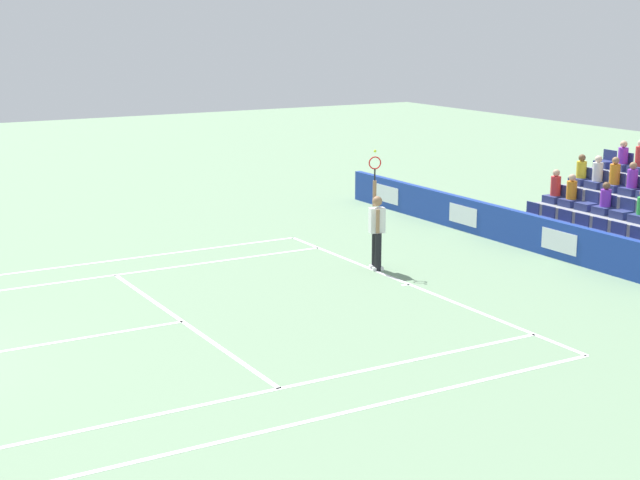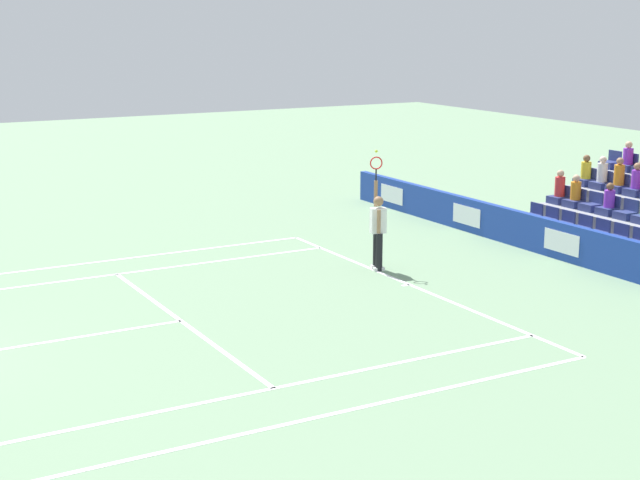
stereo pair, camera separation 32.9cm
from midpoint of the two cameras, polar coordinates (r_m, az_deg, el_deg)
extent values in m
cube|color=white|center=(21.96, 5.72, -2.63)|extent=(10.97, 0.10, 0.01)
cube|color=white|center=(19.45, -7.72, -4.74)|extent=(8.23, 0.10, 0.01)
cube|color=white|center=(18.60, -16.96, -6.05)|extent=(0.10, 6.40, 0.01)
cube|color=white|center=(23.06, -12.56, -2.12)|extent=(0.10, 11.89, 0.01)
cube|color=white|center=(15.72, -3.65, -9.02)|extent=(0.10, 11.89, 0.01)
cube|color=white|center=(24.34, -13.50, -1.38)|extent=(0.10, 11.89, 0.01)
cube|color=white|center=(14.59, -1.28, -10.79)|extent=(0.10, 11.89, 0.01)
cube|color=white|center=(21.90, 5.51, -2.66)|extent=(0.10, 0.20, 0.01)
cube|color=#193899|center=(24.73, 14.60, -0.10)|extent=(19.02, 0.20, 0.94)
cube|color=white|center=(24.65, 14.42, -0.13)|extent=(1.22, 0.01, 0.53)
cube|color=white|center=(27.46, 8.97, 1.44)|extent=(1.22, 0.01, 0.53)
cube|color=white|center=(30.48, 4.56, 2.69)|extent=(1.22, 0.01, 0.53)
cylinder|color=black|center=(22.99, 3.92, -0.73)|extent=(0.16, 0.16, 0.90)
cylinder|color=black|center=(23.22, 3.74, -0.60)|extent=(0.16, 0.16, 0.90)
cube|color=white|center=(23.09, 3.90, -1.72)|extent=(0.19, 0.28, 0.08)
cube|color=white|center=(23.31, 3.73, -1.58)|extent=(0.19, 0.28, 0.08)
cube|color=white|center=(22.94, 3.86, 1.16)|extent=(0.31, 0.41, 0.60)
sphere|color=#9E7251|center=(22.85, 3.87, 2.29)|extent=(0.24, 0.24, 0.24)
cylinder|color=#9E7251|center=(23.03, 3.72, 2.75)|extent=(0.09, 0.09, 0.62)
cylinder|color=#9E7251|center=(22.71, 3.90, 1.09)|extent=(0.09, 0.09, 0.56)
cylinder|color=black|center=(22.95, 3.73, 3.86)|extent=(0.04, 0.04, 0.28)
torus|color=red|center=(22.91, 3.74, 4.55)|extent=(0.11, 0.31, 0.31)
sphere|color=#D1E533|center=(22.87, 3.75, 5.24)|extent=(0.07, 0.07, 0.07)
cube|color=gray|center=(25.53, 16.32, -0.41)|extent=(5.58, 0.95, 0.42)
cube|color=navy|center=(24.64, 18.40, -0.28)|extent=(0.48, 0.44, 0.20)
cube|color=navy|center=(25.04, 17.37, 0.00)|extent=(0.48, 0.44, 0.20)
cube|color=navy|center=(25.14, 17.72, 0.61)|extent=(0.48, 0.04, 0.30)
cube|color=navy|center=(25.46, 16.36, 0.27)|extent=(0.48, 0.44, 0.20)
cube|color=navy|center=(25.55, 16.71, 0.87)|extent=(0.48, 0.04, 0.30)
cube|color=navy|center=(25.89, 15.39, 0.54)|extent=(0.48, 0.44, 0.20)
cube|color=navy|center=(25.97, 15.74, 1.12)|extent=(0.48, 0.04, 0.30)
cube|color=navy|center=(26.32, 14.45, 0.79)|extent=(0.48, 0.44, 0.20)
cube|color=navy|center=(26.41, 14.79, 1.37)|extent=(0.48, 0.04, 0.30)
cube|color=navy|center=(26.76, 13.54, 1.04)|extent=(0.48, 0.44, 0.20)
cube|color=navy|center=(26.85, 13.88, 1.60)|extent=(0.48, 0.04, 0.30)
cube|color=navy|center=(27.21, 12.66, 1.28)|extent=(0.48, 0.44, 0.20)
cube|color=navy|center=(27.29, 13.00, 1.83)|extent=(0.48, 0.04, 0.30)
cube|color=gray|center=(26.16, 17.81, 0.28)|extent=(5.58, 0.95, 0.84)
cube|color=navy|center=(26.06, 17.89, 1.40)|extent=(0.48, 0.44, 0.20)
cube|color=navy|center=(26.15, 18.23, 1.97)|extent=(0.48, 0.04, 0.30)
cube|color=navy|center=(26.47, 16.91, 1.64)|extent=(0.48, 0.44, 0.20)
cube|color=navy|center=(26.57, 17.25, 2.20)|extent=(0.48, 0.04, 0.30)
cube|color=navy|center=(26.89, 15.97, 1.87)|extent=(0.48, 0.44, 0.20)
cube|color=navy|center=(26.99, 16.30, 2.43)|extent=(0.48, 0.04, 0.30)
cube|color=navy|center=(27.33, 15.05, 2.09)|extent=(0.48, 0.44, 0.20)
cube|color=navy|center=(27.42, 15.38, 2.64)|extent=(0.48, 0.04, 0.30)
cube|color=navy|center=(27.76, 14.17, 2.31)|extent=(0.48, 0.44, 0.20)
cube|color=navy|center=(27.86, 14.49, 2.85)|extent=(0.48, 0.04, 0.30)
cube|color=navy|center=(27.08, 18.37, 2.69)|extent=(0.48, 0.44, 0.20)
cube|color=navy|center=(27.19, 18.70, 3.24)|extent=(0.48, 0.04, 0.30)
cube|color=navy|center=(27.50, 17.43, 2.90)|extent=(0.48, 0.44, 0.20)
cube|color=navy|center=(27.60, 17.75, 3.44)|extent=(0.48, 0.04, 0.30)
cube|color=navy|center=(27.92, 16.51, 3.10)|extent=(0.48, 0.44, 0.20)
cube|color=navy|center=(28.02, 16.83, 3.64)|extent=(0.48, 0.04, 0.30)
cube|color=navy|center=(28.35, 15.62, 3.30)|extent=(0.48, 0.44, 0.20)
cube|color=navy|center=(28.45, 15.93, 3.83)|extent=(0.48, 0.04, 0.30)
cube|color=navy|center=(28.54, 17.90, 4.07)|extent=(0.48, 0.44, 0.20)
cube|color=navy|center=(28.65, 18.21, 4.59)|extent=(0.48, 0.04, 0.30)
cube|color=navy|center=(28.96, 17.01, 4.25)|extent=(0.48, 0.44, 0.20)
cube|color=navy|center=(29.07, 17.32, 4.76)|extent=(0.48, 0.04, 0.30)
cylinder|color=orange|center=(27.47, 17.55, 3.68)|extent=(0.28, 0.28, 0.55)
sphere|color=#9E7251|center=(27.42, 17.60, 4.45)|extent=(0.20, 0.20, 0.20)
cylinder|color=yellow|center=(28.33, 15.73, 3.98)|extent=(0.28, 0.28, 0.47)
sphere|color=brown|center=(28.28, 15.77, 4.65)|extent=(0.20, 0.20, 0.20)
cylinder|color=orange|center=(27.30, 15.17, 2.82)|extent=(0.28, 0.28, 0.49)
sphere|color=#D3A884|center=(27.24, 15.21, 3.53)|extent=(0.20, 0.20, 0.20)
cylinder|color=red|center=(27.73, 14.28, 3.07)|extent=(0.28, 0.28, 0.54)
sphere|color=#D3A884|center=(27.68, 14.33, 3.82)|extent=(0.20, 0.20, 0.20)
cylinder|color=purple|center=(26.45, 17.03, 2.34)|extent=(0.28, 0.28, 0.45)
sphere|color=brown|center=(26.39, 17.08, 3.03)|extent=(0.20, 0.20, 0.20)
cylinder|color=purple|center=(28.53, 18.02, 4.72)|extent=(0.28, 0.28, 0.45)
sphere|color=#D3A884|center=(28.49, 18.06, 5.36)|extent=(0.20, 0.20, 0.20)
cylinder|color=purple|center=(27.06, 18.50, 3.41)|extent=(0.28, 0.28, 0.49)
sphere|color=#9E7251|center=(27.01, 18.55, 4.13)|extent=(0.20, 0.20, 0.20)
cylinder|color=white|center=(27.90, 16.63, 3.83)|extent=(0.28, 0.28, 0.51)
sphere|color=beige|center=(27.85, 16.67, 4.56)|extent=(0.20, 0.20, 0.20)
camera|label=1|loc=(0.16, -89.56, 0.10)|focal=54.29mm
camera|label=2|loc=(0.16, 90.44, -0.10)|focal=54.29mm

